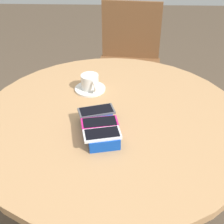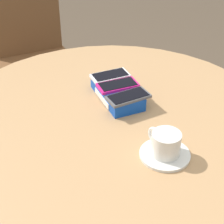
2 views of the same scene
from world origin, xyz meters
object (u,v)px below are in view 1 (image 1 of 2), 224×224
at_px(phone_magenta, 100,123).
at_px(round_table, 112,137).
at_px(chair_near_window, 129,65).
at_px(saucer, 90,89).
at_px(phone_box, 101,128).
at_px(phone_white, 102,134).
at_px(phone_gray, 96,111).
at_px(coffee_cup, 90,82).

bearing_deg(phone_magenta, round_table, -20.69).
bearing_deg(chair_near_window, phone_magenta, 173.30).
xyz_separation_m(saucer, chair_near_window, (0.78, -0.19, -0.27)).
relative_size(phone_magenta, chair_near_window, 0.16).
xyz_separation_m(phone_box, phone_magenta, (-0.00, 0.00, 0.03)).
relative_size(phone_magenta, saucer, 1.03).
bearing_deg(phone_white, saucer, 11.37).
distance_m(saucer, chair_near_window, 0.84).
bearing_deg(round_table, phone_magenta, 159.31).
relative_size(phone_box, phone_white, 1.65).
bearing_deg(chair_near_window, phone_gray, 171.87).
xyz_separation_m(phone_gray, saucer, (0.23, 0.04, -0.04)).
distance_m(phone_box, phone_white, 0.07).
relative_size(phone_white, chair_near_window, 0.16).
xyz_separation_m(round_table, phone_box, (-0.10, 0.04, 0.13)).
height_order(phone_white, chair_near_window, chair_near_window).
distance_m(phone_box, phone_magenta, 0.03).
bearing_deg(round_table, saucer, 27.23).
xyz_separation_m(round_table, saucer, (0.20, 0.10, 0.11)).
relative_size(round_table, coffee_cup, 10.40).
bearing_deg(chair_near_window, phone_white, 174.27).
height_order(round_table, phone_gray, phone_gray).
relative_size(round_table, saucer, 7.82).
bearing_deg(phone_gray, saucer, 11.02).
distance_m(phone_box, saucer, 0.31).
distance_m(phone_box, coffee_cup, 0.30).
relative_size(coffee_cup, chair_near_window, 0.12).
bearing_deg(round_table, phone_box, 160.34).
relative_size(phone_magenta, phone_gray, 0.96).
height_order(phone_white, phone_magenta, phone_white).
bearing_deg(chair_near_window, round_table, 174.90).
bearing_deg(phone_white, coffee_cup, 11.28).
bearing_deg(phone_gray, phone_white, -168.04).
bearing_deg(phone_white, phone_gray, 11.96).
distance_m(round_table, coffee_cup, 0.26).
height_order(phone_box, phone_gray, phone_gray).
distance_m(phone_white, phone_gray, 0.14).
xyz_separation_m(phone_magenta, coffee_cup, (0.30, 0.06, -0.01)).
distance_m(round_table, phone_gray, 0.16).
distance_m(phone_box, phone_gray, 0.08).
height_order(phone_white, saucer, phone_white).
bearing_deg(saucer, chair_near_window, -13.64).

